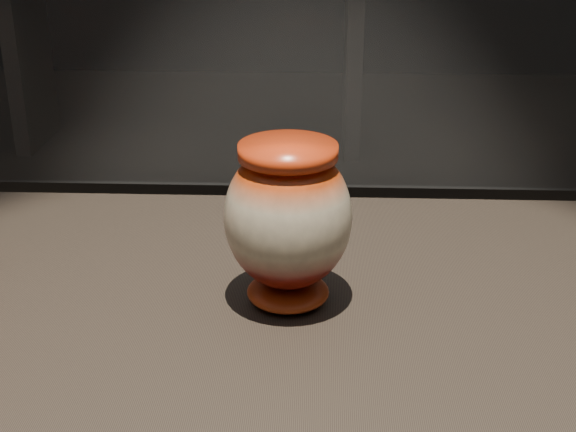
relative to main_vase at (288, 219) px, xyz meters
name	(u,v)px	position (x,y,z in m)	size (l,w,h in m)	color
main_vase	(288,219)	(0.00, 0.00, 0.00)	(0.19, 0.19, 0.20)	#671009
back_shelf	(188,25)	(-0.65, 3.28, -0.37)	(2.00, 0.60, 0.90)	black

